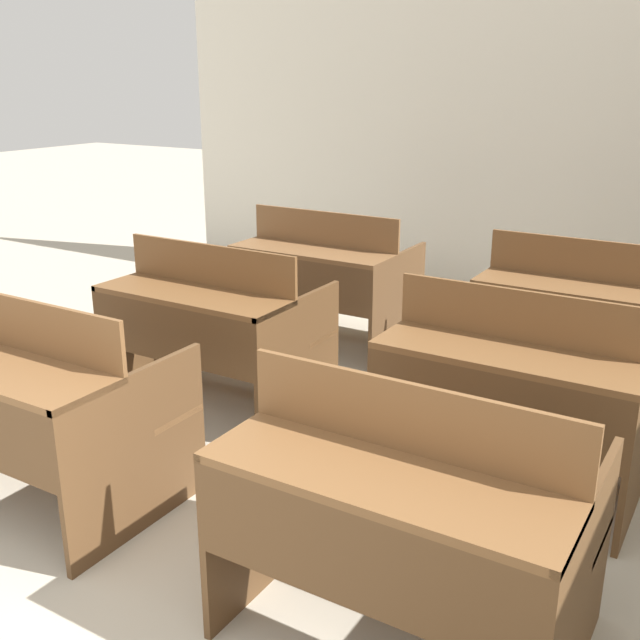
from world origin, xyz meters
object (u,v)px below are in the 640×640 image
object	(u,v)px
bench_second_right	(514,389)
bench_third_left	(324,277)
bench_front_right	(405,515)
bench_third_right	(581,317)
bench_front_left	(36,401)
bench_second_left	(214,324)

from	to	relation	value
bench_second_right	bench_third_left	world-z (taller)	same
bench_front_right	bench_third_left	bearing A→B (deg)	125.85
bench_second_right	bench_third_right	bearing A→B (deg)	89.17
bench_front_left	bench_front_right	bearing A→B (deg)	0.69
bench_second_left	bench_second_right	world-z (taller)	same
bench_front_right	bench_second_right	bearing A→B (deg)	90.45
bench_front_left	bench_second_left	xyz separation A→B (m)	(0.00, 1.24, 0.00)
bench_third_left	bench_third_right	bearing A→B (deg)	0.04
bench_front_left	bench_second_left	size ratio (longest dim) A/B	1.00
bench_front_left	bench_second_right	world-z (taller)	same
bench_second_left	bench_front_left	bearing A→B (deg)	-90.21
bench_third_right	bench_front_left	bearing A→B (deg)	-125.94
bench_second_left	bench_second_right	bearing A→B (deg)	-0.29
bench_front_right	bench_third_right	distance (m)	2.46
bench_front_right	bench_second_right	size ratio (longest dim) A/B	1.00
bench_front_left	bench_third_right	xyz separation A→B (m)	(1.80, 2.48, 0.00)
bench_front_right	bench_third_right	xyz separation A→B (m)	(0.01, 2.46, 0.00)
bench_third_left	bench_second_right	bearing A→B (deg)	-35.23
bench_second_right	bench_third_left	size ratio (longest dim) A/B	1.00
bench_second_left	bench_third_right	size ratio (longest dim) A/B	1.00
bench_third_left	bench_third_right	world-z (taller)	same
bench_front_right	bench_second_right	xyz separation A→B (m)	(-0.01, 1.21, 0.00)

